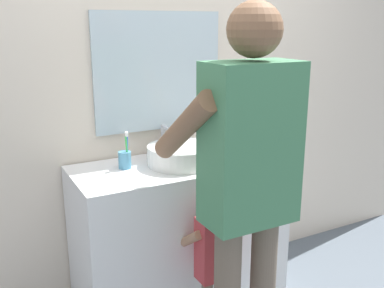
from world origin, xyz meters
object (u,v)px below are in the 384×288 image
(toothbrush_cup, at_px, (125,159))
(soap_bottle, at_px, (225,147))
(child_toddler, at_px, (215,256))
(adult_parent, at_px, (247,168))

(toothbrush_cup, xyz_separation_m, soap_bottle, (0.59, -0.10, 0.01))
(child_toddler, height_order, adult_parent, adult_parent)
(soap_bottle, height_order, adult_parent, adult_parent)
(child_toddler, xyz_separation_m, adult_parent, (0.01, -0.24, 0.55))
(soap_bottle, distance_m, adult_parent, 0.67)
(toothbrush_cup, xyz_separation_m, adult_parent, (0.32, -0.70, 0.11))
(toothbrush_cup, relative_size, soap_bottle, 1.25)
(toothbrush_cup, height_order, child_toddler, toothbrush_cup)
(child_toddler, bearing_deg, soap_bottle, 52.08)
(child_toddler, bearing_deg, adult_parent, -86.81)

